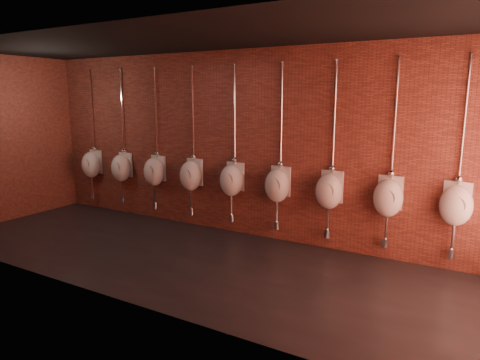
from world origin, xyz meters
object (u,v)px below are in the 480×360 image
(urinal_0, at_px, (91,164))
(urinal_6, at_px, (329,191))
(urinal_2, at_px, (154,171))
(urinal_5, at_px, (277,185))
(urinal_1, at_px, (121,167))
(urinal_3, at_px, (191,175))
(urinal_7, at_px, (388,197))
(urinal_8, at_px, (456,205))
(urinal_4, at_px, (232,180))

(urinal_0, bearing_deg, urinal_6, 0.00)
(urinal_2, xyz_separation_m, urinal_5, (2.64, 0.00, 0.00))
(urinal_1, relative_size, urinal_5, 1.00)
(urinal_1, distance_m, urinal_3, 1.76)
(urinal_2, distance_m, urinal_7, 4.40)
(urinal_0, height_order, urinal_7, same)
(urinal_3, xyz_separation_m, urinal_8, (4.40, 0.00, 0.00))
(urinal_5, bearing_deg, urinal_3, 180.00)
(urinal_3, relative_size, urinal_8, 1.00)
(urinal_0, bearing_deg, urinal_1, 0.00)
(urinal_5, relative_size, urinal_6, 1.00)
(urinal_4, xyz_separation_m, urinal_7, (2.64, 0.00, 0.00))
(urinal_2, relative_size, urinal_3, 1.00)
(urinal_3, height_order, urinal_8, same)
(urinal_2, height_order, urinal_5, same)
(urinal_5, bearing_deg, urinal_0, 180.00)
(urinal_2, bearing_deg, urinal_1, 180.00)
(urinal_0, distance_m, urinal_2, 1.76)
(urinal_5, bearing_deg, urinal_8, 0.00)
(urinal_0, distance_m, urinal_4, 3.52)
(urinal_0, relative_size, urinal_7, 1.00)
(urinal_5, distance_m, urinal_6, 0.88)
(urinal_6, distance_m, urinal_8, 1.76)
(urinal_0, distance_m, urinal_1, 0.88)
(urinal_1, bearing_deg, urinal_5, 0.00)
(urinal_4, xyz_separation_m, urinal_6, (1.76, 0.00, 0.00))
(urinal_5, bearing_deg, urinal_2, 180.00)
(urinal_8, bearing_deg, urinal_5, 180.00)
(urinal_4, bearing_deg, urinal_1, 180.00)
(urinal_8, bearing_deg, urinal_2, 180.00)
(urinal_2, bearing_deg, urinal_5, 0.00)
(urinal_4, bearing_deg, urinal_6, 0.00)
(urinal_4, relative_size, urinal_7, 1.00)
(urinal_1, relative_size, urinal_6, 1.00)
(urinal_1, relative_size, urinal_4, 1.00)
(urinal_7, relative_size, urinal_8, 1.00)
(urinal_5, bearing_deg, urinal_1, 180.00)
(urinal_7, bearing_deg, urinal_5, 180.00)
(urinal_3, bearing_deg, urinal_8, 0.00)
(urinal_0, bearing_deg, urinal_8, 0.00)
(urinal_7, bearing_deg, urinal_8, 0.00)
(urinal_0, distance_m, urinal_3, 2.64)
(urinal_8, bearing_deg, urinal_7, 180.00)
(urinal_1, xyz_separation_m, urinal_4, (2.64, 0.00, 0.00))
(urinal_0, distance_m, urinal_5, 4.40)
(urinal_3, bearing_deg, urinal_0, 180.00)
(urinal_3, xyz_separation_m, urinal_4, (0.88, 0.00, 0.00))
(urinal_0, relative_size, urinal_8, 1.00)
(urinal_2, distance_m, urinal_3, 0.88)
(urinal_1, bearing_deg, urinal_3, 0.00)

